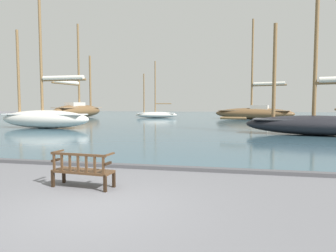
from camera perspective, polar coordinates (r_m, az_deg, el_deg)
The scene contains 9 objects.
ground_plane at distance 6.73m, azimuth -14.33°, elevation -14.62°, with size 160.00×160.00×0.00m, color slate.
harbor_water at distance 49.84m, azimuth 8.53°, elevation 1.61°, with size 100.00×80.00×0.08m, color #385666.
quay_edge_kerb at distance 10.19m, azimuth -4.68°, elevation -7.74°, with size 40.00×0.30×0.12m, color #4C4C50.
park_bench at distance 8.12m, azimuth -16.01°, elevation -7.98°, with size 1.64×0.68×0.92m.
sailboat_far_port at distance 28.54m, azimuth -22.42°, elevation 1.68°, with size 8.50×2.49×11.74m.
sailboat_nearest_starboard at distance 44.40m, azimuth 16.05°, elevation 2.62°, with size 11.38×5.33×14.07m.
sailboat_far_starboard at distance 49.40m, azimuth -16.74°, elevation 3.09°, with size 4.88×11.30×14.64m.
sailboat_outer_port at distance 46.91m, azimuth -2.28°, elevation 2.34°, with size 6.64×2.71×8.79m.
sailboat_outer_starboard at distance 22.61m, azimuth 26.58°, elevation 0.71°, with size 11.41×4.41×10.98m.
Camera 1 is at (2.84, -5.71, 2.14)m, focal length 32.00 mm.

